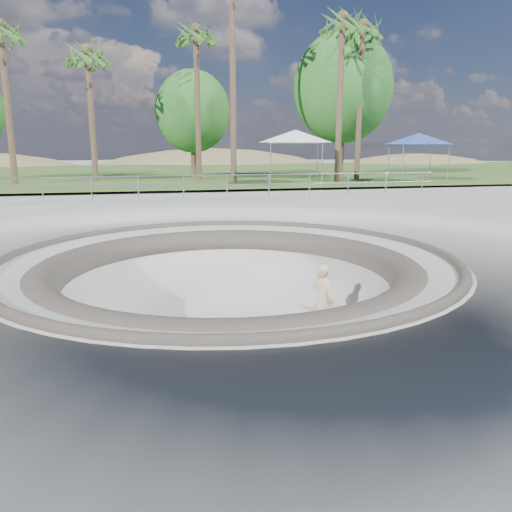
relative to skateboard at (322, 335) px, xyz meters
name	(u,v)px	position (x,y,z in m)	size (l,w,h in m)	color
ground	(228,257)	(-2.10, 0.57, 1.84)	(180.00, 180.00, 0.00)	#ABABA5
skate_bowl	(229,333)	(-2.10, 0.57, 0.01)	(14.00, 14.00, 4.10)	#ABABA5
grass_strip	(163,172)	(-2.10, 34.57, 2.06)	(180.00, 36.00, 0.12)	#335E25
distant_hills	(186,217)	(1.67, 57.74, -5.18)	(103.20, 45.00, 28.60)	brown
safety_railing	(184,186)	(-2.10, 12.57, 2.53)	(25.00, 0.06, 1.03)	gray
skateboard	(322,335)	(0.00, 0.00, 0.00)	(0.79, 0.40, 0.08)	#9B6D3E
skater	(323,300)	(0.00, 0.00, 0.86)	(0.61, 0.40, 1.68)	#D7BD8B
canopy_white	(295,136)	(5.02, 18.57, 4.86)	(6.00, 6.00, 3.13)	gray
canopy_blue	(419,139)	(13.06, 18.57, 4.74)	(5.83, 5.83, 2.99)	gray
palm_a	(0,35)	(-11.20, 21.61, 10.33)	(2.60, 2.60, 9.66)	brown
palm_b	(88,58)	(-6.78, 23.06, 9.50)	(2.60, 2.60, 8.76)	brown
palm_d	(196,39)	(-0.21, 23.00, 10.87)	(2.60, 2.60, 10.24)	brown
palm_e	(342,27)	(8.07, 19.42, 11.16)	(2.60, 2.60, 10.55)	brown
palm_f	(363,34)	(10.30, 21.47, 11.29)	(2.60, 2.60, 10.69)	brown
bushy_tree_mid	(193,112)	(-0.24, 25.93, 6.66)	(5.20, 4.73, 7.50)	brown
bushy_tree_right	(343,88)	(10.24, 24.27, 8.34)	(7.07, 6.43, 10.20)	brown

